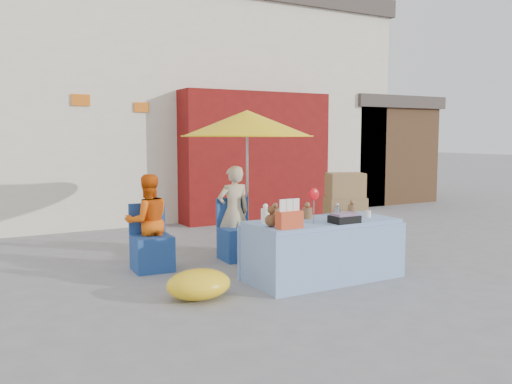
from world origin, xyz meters
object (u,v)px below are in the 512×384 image
vendor_orange (148,221)px  umbrella (247,124)px  chair_right (238,241)px  box_stack (345,220)px  chair_left (152,251)px  vendor_beige (234,212)px  market_table (322,249)px

vendor_orange → umbrella: size_ratio=0.59×
chair_right → umbrella: (0.30, 0.28, 1.64)m
box_stack → umbrella: bearing=132.9°
umbrella → chair_right: bearing=-136.5°
chair_left → vendor_beige: 1.32m
vendor_beige → umbrella: bearing=-150.2°
market_table → chair_left: (-1.66, 1.41, -0.11)m
box_stack → chair_left: bearing=163.2°
vendor_orange → box_stack: 2.68m
chair_right → umbrella: 1.69m
market_table → vendor_beige: size_ratio=1.43×
chair_left → chair_right: (1.25, 0.00, 0.00)m
vendor_beige → chair_left: bearing=9.3°
vendor_orange → chair_right: bearing=177.1°
vendor_orange → vendor_beige: (1.25, 0.00, 0.04)m
vendor_orange → vendor_beige: size_ratio=0.94×
chair_left → box_stack: 2.65m
chair_right → vendor_beige: (-0.00, 0.13, 0.40)m
chair_left → umbrella: (1.55, 0.28, 1.64)m
chair_left → chair_right: same height
vendor_orange → box_stack: vendor_orange is taller
chair_left → chair_right: bearing=3.2°
vendor_beige → box_stack: bearing=148.1°
vendor_beige → umbrella: (0.30, 0.15, 1.24)m
vendor_orange → umbrella: umbrella is taller
market_table → box_stack: 1.10m
chair_left → umbrella: size_ratio=0.41×
chair_left → vendor_beige: vendor_beige is taller
chair_left → chair_right: 1.25m
chair_right → vendor_beige: size_ratio=0.65×
vendor_beige → market_table: bearing=108.1°
market_table → umbrella: (-0.11, 1.69, 1.52)m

